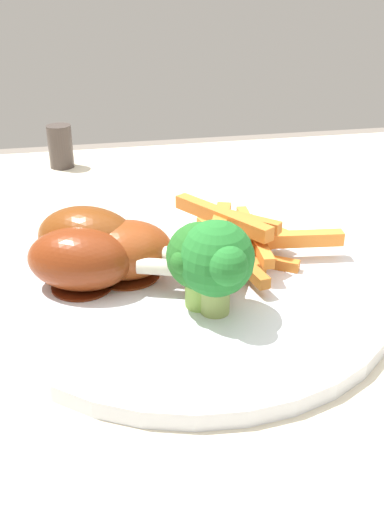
% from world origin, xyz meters
% --- Properties ---
extents(dining_table, '(1.06, 0.71, 0.73)m').
position_xyz_m(dining_table, '(0.00, 0.00, 0.61)').
color(dining_table, beige).
rests_on(dining_table, ground_plane).
extents(dinner_plate, '(0.30, 0.30, 0.01)m').
position_xyz_m(dinner_plate, '(0.07, 0.05, 0.74)').
color(dinner_plate, silver).
rests_on(dinner_plate, dining_table).
extents(broccoli_floret_front, '(0.05, 0.06, 0.07)m').
position_xyz_m(broccoli_floret_front, '(0.06, 0.10, 0.78)').
color(broccoli_floret_front, '#93AA56').
rests_on(broccoli_floret_front, dinner_plate).
extents(broccoli_floret_middle, '(0.05, 0.06, 0.06)m').
position_xyz_m(broccoli_floret_middle, '(0.07, 0.09, 0.78)').
color(broccoli_floret_middle, '#8EBB4E').
rests_on(broccoli_floret_middle, dinner_plate).
extents(carrot_fries_pile, '(0.13, 0.13, 0.04)m').
position_xyz_m(carrot_fries_pile, '(0.02, 0.03, 0.76)').
color(carrot_fries_pile, orange).
rests_on(carrot_fries_pile, dinner_plate).
extents(chicken_drumstick_near, '(0.14, 0.07, 0.05)m').
position_xyz_m(chicken_drumstick_near, '(0.15, 0.05, 0.76)').
color(chicken_drumstick_near, '#531B0A').
rests_on(chicken_drumstick_near, dinner_plate).
extents(chicken_drumstick_far, '(0.13, 0.06, 0.04)m').
position_xyz_m(chicken_drumstick_far, '(0.11, 0.04, 0.76)').
color(chicken_drumstick_far, '#62240D').
rests_on(chicken_drumstick_far, dinner_plate).
extents(chicken_drumstick_extra, '(0.13, 0.09, 0.05)m').
position_xyz_m(chicken_drumstick_extra, '(0.14, 0.02, 0.77)').
color(chicken_drumstick_extra, '#52210A').
rests_on(chicken_drumstick_extra, dinner_plate).
extents(pepper_shaker, '(0.03, 0.03, 0.05)m').
position_xyz_m(pepper_shaker, '(0.16, -0.29, 0.76)').
color(pepper_shaker, '#423833').
rests_on(pepper_shaker, dining_table).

